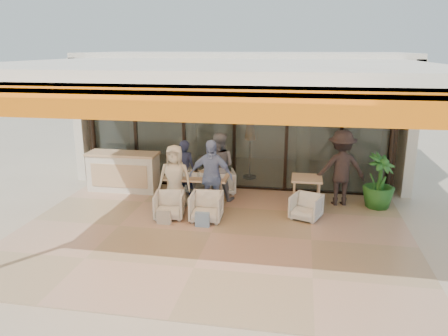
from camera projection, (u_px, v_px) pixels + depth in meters
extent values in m
plane|color=#C6B293|center=(211.00, 234.00, 8.90)|extent=(70.00, 70.00, 0.00)
cube|color=tan|center=(211.00, 233.00, 8.89)|extent=(8.00, 6.00, 0.01)
cube|color=silver|center=(210.00, 68.00, 8.01)|extent=(8.00, 6.00, 0.20)
cube|color=orange|center=(161.00, 103.00, 5.30)|extent=(8.00, 0.12, 0.45)
cube|color=orange|center=(176.00, 88.00, 5.92)|extent=(8.00, 1.50, 0.06)
cylinder|color=black|center=(93.00, 126.00, 11.85)|extent=(0.12, 0.12, 3.20)
cylinder|color=black|center=(392.00, 136.00, 10.55)|extent=(0.12, 0.12, 3.20)
cube|color=#9EADA3|center=(234.00, 130.00, 11.31)|extent=(8.00, 0.03, 3.20)
cube|color=black|center=(234.00, 187.00, 11.73)|extent=(8.00, 0.10, 0.08)
cube|color=black|center=(235.00, 68.00, 10.90)|extent=(8.00, 0.10, 0.08)
cube|color=black|center=(91.00, 125.00, 11.99)|extent=(0.08, 0.10, 3.20)
cube|color=black|center=(136.00, 127.00, 11.77)|extent=(0.08, 0.10, 3.20)
cube|color=black|center=(184.00, 128.00, 11.54)|extent=(0.08, 0.10, 3.20)
cube|color=black|center=(234.00, 130.00, 11.31)|extent=(0.08, 0.10, 3.20)
cube|color=black|center=(287.00, 132.00, 11.09)|extent=(0.08, 0.10, 3.20)
cube|color=black|center=(341.00, 133.00, 10.86)|extent=(0.08, 0.10, 3.20)
cube|color=black|center=(396.00, 135.00, 10.64)|extent=(0.08, 0.10, 3.20)
cube|color=silver|center=(250.00, 108.00, 14.61)|extent=(9.00, 0.25, 3.40)
cube|color=silver|center=(104.00, 112.00, 13.69)|extent=(0.25, 3.50, 3.40)
cube|color=silver|center=(399.00, 120.00, 12.21)|extent=(0.25, 3.50, 3.40)
cube|color=silver|center=(244.00, 57.00, 12.49)|extent=(9.00, 3.50, 0.25)
cube|color=tan|center=(243.00, 171.00, 13.40)|extent=(8.00, 3.50, 0.02)
cylinder|color=silver|center=(190.00, 122.00, 13.13)|extent=(0.40, 0.40, 3.00)
cylinder|color=silver|center=(304.00, 125.00, 12.56)|extent=(0.40, 0.40, 3.00)
cylinder|color=black|center=(199.00, 72.00, 12.28)|extent=(0.03, 0.03, 0.70)
cube|color=black|center=(199.00, 88.00, 12.40)|extent=(0.30, 0.30, 0.40)
sphere|color=#FFBF72|center=(199.00, 88.00, 12.40)|extent=(0.18, 0.18, 0.18)
cylinder|color=black|center=(326.00, 73.00, 11.69)|extent=(0.03, 0.03, 0.70)
cube|color=black|center=(325.00, 90.00, 11.81)|extent=(0.30, 0.30, 0.40)
sphere|color=#FFBF72|center=(325.00, 90.00, 11.81)|extent=(0.18, 0.18, 0.18)
cylinder|color=black|center=(249.00, 177.00, 12.63)|extent=(0.40, 0.40, 0.05)
cylinder|color=black|center=(250.00, 143.00, 12.36)|extent=(0.04, 0.04, 2.10)
cone|color=orange|center=(250.00, 120.00, 12.19)|extent=(0.32, 0.32, 1.10)
cube|color=silver|center=(124.00, 173.00, 11.42)|extent=(1.80, 0.60, 1.00)
cube|color=tan|center=(122.00, 154.00, 11.28)|extent=(1.85, 0.65, 0.06)
cube|color=tan|center=(119.00, 176.00, 11.13)|extent=(1.50, 0.02, 0.60)
cube|color=tan|center=(197.00, 176.00, 10.35)|extent=(1.50, 0.90, 0.05)
cube|color=white|center=(197.00, 175.00, 10.34)|extent=(1.30, 0.35, 0.01)
cylinder|color=tan|center=(169.00, 194.00, 10.25)|extent=(0.06, 0.06, 0.70)
cylinder|color=tan|center=(221.00, 197.00, 10.04)|extent=(0.06, 0.06, 0.70)
cylinder|color=tan|center=(176.00, 185.00, 10.86)|extent=(0.06, 0.06, 0.70)
cylinder|color=tan|center=(225.00, 188.00, 10.65)|extent=(0.06, 0.06, 0.70)
cylinder|color=white|center=(177.00, 173.00, 10.26)|extent=(0.06, 0.06, 0.11)
cylinder|color=white|center=(189.00, 170.00, 10.56)|extent=(0.06, 0.06, 0.11)
cylinder|color=white|center=(198.00, 174.00, 10.22)|extent=(0.06, 0.06, 0.11)
cylinder|color=white|center=(211.00, 171.00, 10.45)|extent=(0.06, 0.06, 0.11)
cylinder|color=white|center=(216.00, 176.00, 10.05)|extent=(0.06, 0.06, 0.11)
cylinder|color=white|center=(175.00, 171.00, 10.47)|extent=(0.06, 0.06, 0.11)
cylinder|color=#9B4016|center=(177.00, 169.00, 10.56)|extent=(0.07, 0.07, 0.16)
cylinder|color=black|center=(196.00, 168.00, 10.60)|extent=(0.09, 0.09, 0.17)
cylinder|color=black|center=(196.00, 164.00, 10.58)|extent=(0.10, 0.10, 0.01)
cylinder|color=white|center=(175.00, 177.00, 10.13)|extent=(0.22, 0.22, 0.01)
cylinder|color=white|center=(213.00, 179.00, 9.98)|extent=(0.22, 0.22, 0.01)
cylinder|color=white|center=(183.00, 170.00, 10.72)|extent=(0.22, 0.22, 0.01)
cylinder|color=white|center=(218.00, 172.00, 10.57)|extent=(0.22, 0.22, 0.01)
imported|color=silver|center=(190.00, 178.00, 11.42)|extent=(0.84, 0.81, 0.70)
imported|color=silver|center=(222.00, 181.00, 11.28)|extent=(0.80, 0.78, 0.67)
imported|color=silver|center=(169.00, 204.00, 9.63)|extent=(0.72, 0.68, 0.65)
imported|color=silver|center=(206.00, 206.00, 9.48)|extent=(0.70, 0.65, 0.69)
imported|color=#191C38|center=(185.00, 169.00, 10.84)|extent=(0.61, 0.47, 1.49)
imported|color=slate|center=(218.00, 167.00, 10.67)|extent=(0.83, 0.65, 1.70)
imported|color=beige|center=(175.00, 178.00, 9.98)|extent=(0.78, 0.53, 1.55)
imported|color=#7388BF|center=(211.00, 177.00, 9.82)|extent=(1.01, 0.44, 1.71)
cube|color=silver|center=(164.00, 217.00, 9.29)|extent=(0.30, 0.10, 0.34)
cube|color=#99BFD8|center=(202.00, 220.00, 9.15)|extent=(0.30, 0.10, 0.34)
cube|color=tan|center=(307.00, 178.00, 10.16)|extent=(0.70, 0.70, 0.05)
cylinder|color=tan|center=(294.00, 197.00, 10.04)|extent=(0.05, 0.05, 0.70)
cylinder|color=tan|center=(319.00, 198.00, 9.95)|extent=(0.05, 0.05, 0.70)
cylinder|color=tan|center=(294.00, 189.00, 10.58)|extent=(0.05, 0.05, 0.70)
cylinder|color=tan|center=(318.00, 190.00, 10.48)|extent=(0.05, 0.05, 0.70)
imported|color=silver|center=(306.00, 206.00, 9.56)|extent=(0.77, 0.75, 0.62)
imported|color=black|center=(341.00, 168.00, 10.29)|extent=(1.28, 0.88, 1.82)
imported|color=#1E5919|center=(379.00, 182.00, 10.14)|extent=(1.03, 1.03, 1.31)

